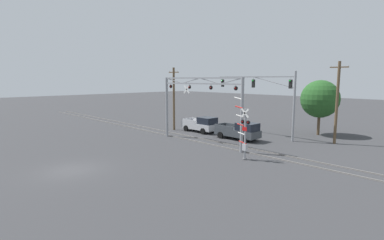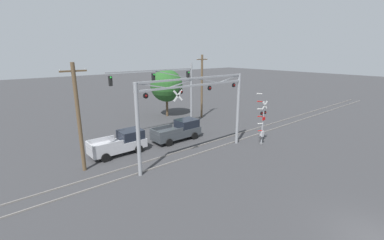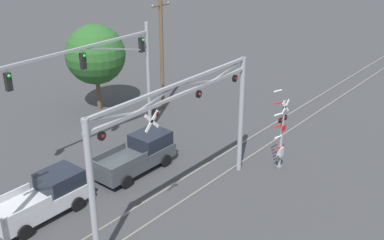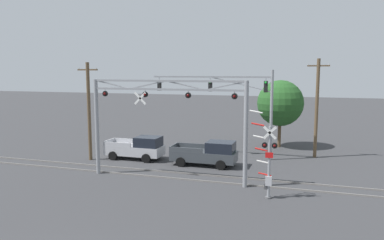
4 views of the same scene
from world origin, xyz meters
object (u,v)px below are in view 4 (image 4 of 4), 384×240
Objects in this scene: traffic_signal_span at (240,97)px; utility_pole_left at (89,110)px; utility_pole_right at (317,107)px; crossing_gantry at (166,115)px; crossing_signal_mast at (268,164)px; background_tree_beyond_span at (280,103)px; pickup_truck_lead at (208,154)px; pickup_truck_following at (138,148)px.

utility_pole_left is at bearing -159.08° from traffic_signal_span.
utility_pole_right reaches higher than traffic_signal_span.
crossing_gantry is 1.30× the size of utility_pole_right.
background_tree_beyond_span reaches higher than crossing_signal_mast.
utility_pole_right is at bearing 45.90° from crossing_gantry.
utility_pole_left is at bearing -159.92° from utility_pole_right.
crossing_gantry reaches higher than pickup_truck_lead.
crossing_gantry is 2.14× the size of pickup_truck_lead.
crossing_signal_mast is at bearing -30.07° from pickup_truck_following.
pickup_truck_lead is 10.25m from utility_pole_right.
background_tree_beyond_span is at bearing 62.66° from traffic_signal_span.
pickup_truck_lead is (-5.24, 6.26, -1.10)m from crossing_signal_mast.
crossing_signal_mast is 10.68m from traffic_signal_span.
utility_pole_left is 0.96× the size of utility_pole_right.
crossing_signal_mast is 16.05m from utility_pole_left.
utility_pole_right is at bearing -47.61° from background_tree_beyond_span.
utility_pole_left reaches higher than traffic_signal_span.
pickup_truck_lead is 1.05× the size of pickup_truck_following.
traffic_signal_span is 6.39m from background_tree_beyond_span.
background_tree_beyond_span is (14.54, 10.07, 0.11)m from utility_pole_left.
crossing_signal_mast is 0.79× the size of background_tree_beyond_span.
pickup_truck_lead is at bearing 69.92° from crossing_gantry.
traffic_signal_span is at bearing 66.18° from crossing_gantry.
traffic_signal_span is 6.55m from utility_pole_right.
utility_pole_left is (-11.63, -4.45, -0.98)m from traffic_signal_span.
traffic_signal_span is 9.52m from pickup_truck_following.
background_tree_beyond_span is (-3.26, 3.57, -0.06)m from utility_pole_right.
traffic_signal_span is 5.68m from pickup_truck_lead.
pickup_truck_lead is at bearing -117.78° from background_tree_beyond_span.
pickup_truck_following is 0.60× the size of utility_pole_left.
pickup_truck_following is 0.75× the size of background_tree_beyond_span.
crossing_signal_mast is (6.90, -1.73, -2.36)m from crossing_gantry.
crossing_signal_mast is at bearing -50.07° from pickup_truck_lead.
background_tree_beyond_span is (-0.50, 15.27, 2.21)m from crossing_signal_mast.
crossing_gantry is at bearing -47.27° from pickup_truck_following.
crossing_gantry is at bearing -113.82° from traffic_signal_span.
utility_pole_right reaches higher than utility_pole_left.
pickup_truck_following is at bearing -159.12° from traffic_signal_span.
crossing_signal_mast is 1.01× the size of pickup_truck_lead.
utility_pole_right is 4.83m from background_tree_beyond_span.
traffic_signal_span is 1.25× the size of utility_pole_right.
utility_pole_right is (8.00, 5.44, 3.37)m from pickup_truck_lead.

